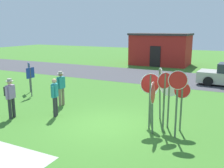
{
  "coord_description": "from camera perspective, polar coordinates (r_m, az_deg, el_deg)",
  "views": [
    {
      "loc": [
        4.64,
        -8.47,
        3.8
      ],
      "look_at": [
        -0.48,
        1.77,
        1.3
      ],
      "focal_mm": 40.71,
      "sensor_mm": 36.0,
      "label": 1
    }
  ],
  "objects": [
    {
      "name": "person_near_signs",
      "position": [
        12.95,
        -11.38,
        -0.5
      ],
      "size": [
        0.32,
        0.57,
        1.74
      ],
      "color": "#7A6B56",
      "rests_on": "ground"
    },
    {
      "name": "stop_sign_rear_left",
      "position": [
        9.72,
        8.55,
        -1.59
      ],
      "size": [
        0.63,
        0.47,
        2.17
      ],
      "color": "#51664C",
      "rests_on": "ground"
    },
    {
      "name": "ground_plane",
      "position": [
        10.38,
        -2.03,
        -9.17
      ],
      "size": [
        80.0,
        80.0,
        0.0
      ],
      "primitive_type": "plane",
      "color": "#3D7528"
    },
    {
      "name": "stop_sign_tallest",
      "position": [
        9.93,
        12.72,
        -1.55
      ],
      "size": [
        0.86,
        0.17,
        2.14
      ],
      "color": "#51664C",
      "rests_on": "ground"
    },
    {
      "name": "person_with_sunhat",
      "position": [
        11.71,
        -21.88,
        -2.38
      ],
      "size": [
        0.41,
        0.57,
        1.74
      ],
      "color": "#2D2D33",
      "rests_on": "ground"
    },
    {
      "name": "stop_sign_leaning_left",
      "position": [
        9.47,
        11.68,
        -1.94
      ],
      "size": [
        0.43,
        0.47,
        2.27
      ],
      "color": "#51664C",
      "rests_on": "ground"
    },
    {
      "name": "stop_sign_leaning_right",
      "position": [
        10.81,
        10.78,
        -0.27
      ],
      "size": [
        0.35,
        0.56,
        2.23
      ],
      "color": "#51664C",
      "rests_on": "ground"
    },
    {
      "name": "building_background",
      "position": [
        27.91,
        10.87,
        7.72
      ],
      "size": [
        6.12,
        4.01,
        3.33
      ],
      "color": "#B2231E",
      "rests_on": "ground"
    },
    {
      "name": "stop_sign_far_back",
      "position": [
        10.28,
        8.88,
        -1.9
      ],
      "size": [
        0.65,
        0.34,
        1.93
      ],
      "color": "#51664C",
      "rests_on": "ground"
    },
    {
      "name": "info_panel_middle",
      "position": [
        16.11,
        -18.12,
        2.55
      ],
      "size": [
        0.5,
        0.37,
        1.8
      ],
      "color": "#4C4C51",
      "rests_on": "ground"
    },
    {
      "name": "person_in_teal",
      "position": [
        11.42,
        -12.71,
        -2.45
      ],
      "size": [
        0.34,
        0.54,
        1.69
      ],
      "color": "#2D2D33",
      "rests_on": "ground"
    },
    {
      "name": "street_asphalt",
      "position": [
        20.5,
        13.0,
        1.32
      ],
      "size": [
        60.0,
        6.4,
        0.01
      ],
      "primitive_type": "cube",
      "color": "#424247",
      "rests_on": "ground"
    },
    {
      "name": "stop_sign_rear_right",
      "position": [
        9.77,
        15.38,
        -3.18
      ],
      "size": [
        0.59,
        0.24,
        1.9
      ],
      "color": "#51664C",
      "rests_on": "ground"
    },
    {
      "name": "stop_sign_low_front",
      "position": [
        9.24,
        9.12,
        -3.31
      ],
      "size": [
        0.15,
        0.81,
        1.96
      ],
      "color": "#51664C",
      "rests_on": "ground"
    },
    {
      "name": "stop_sign_center_cluster",
      "position": [
        9.08,
        14.43,
        -2.01
      ],
      "size": [
        0.65,
        0.22,
        2.41
      ],
      "color": "#51664C",
      "rests_on": "ground"
    },
    {
      "name": "info_panel_leftmost",
      "position": [
        15.12,
        -17.82,
        1.58
      ],
      "size": [
        0.06,
        0.6,
        1.65
      ],
      "color": "#4C4C51",
      "rests_on": "ground"
    }
  ]
}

